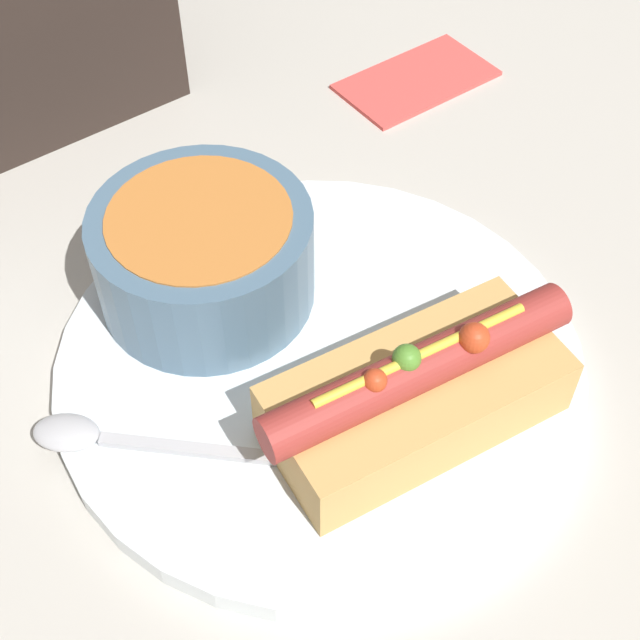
{
  "coord_description": "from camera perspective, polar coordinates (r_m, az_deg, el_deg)",
  "views": [
    {
      "loc": [
        -0.17,
        -0.23,
        0.38
      ],
      "look_at": [
        0.0,
        0.0,
        0.04
      ],
      "focal_mm": 50.0,
      "sensor_mm": 36.0,
      "label": 1
    }
  ],
  "objects": [
    {
      "name": "soup_bowl",
      "position": [
        0.47,
        -7.47,
        4.33
      ],
      "size": [
        0.12,
        0.12,
        0.06
      ],
      "color": "slate",
      "rests_on": "dinner_plate"
    },
    {
      "name": "dinner_plate",
      "position": [
        0.47,
        0.0,
        -2.78
      ],
      "size": [
        0.28,
        0.28,
        0.01
      ],
      "color": "white",
      "rests_on": "ground_plane"
    },
    {
      "name": "spoon",
      "position": [
        0.44,
        -12.84,
        -7.44
      ],
      "size": [
        0.12,
        0.12,
        0.01
      ],
      "rotation": [
        0.0,
        0.0,
        2.37
      ],
      "color": "#B7B7BC",
      "rests_on": "dinner_plate"
    },
    {
      "name": "ground_plane",
      "position": [
        0.48,
        0.0,
        -3.3
      ],
      "size": [
        4.0,
        4.0,
        0.0
      ],
      "primitive_type": "plane",
      "color": "#BCB7AD"
    },
    {
      "name": "hot_dog",
      "position": [
        0.43,
        6.2,
        -4.58
      ],
      "size": [
        0.16,
        0.08,
        0.06
      ],
      "rotation": [
        0.0,
        0.0,
        -0.13
      ],
      "color": "tan",
      "rests_on": "dinner_plate"
    },
    {
      "name": "napkin",
      "position": [
        0.67,
        6.21,
        15.13
      ],
      "size": [
        0.11,
        0.06,
        0.01
      ],
      "rotation": [
        0.0,
        0.0,
        -0.02
      ],
      "color": "#E04C47",
      "rests_on": "ground_plane"
    }
  ]
}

